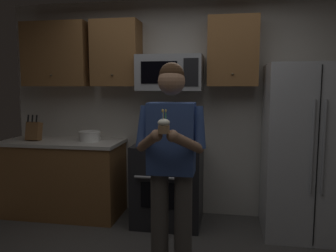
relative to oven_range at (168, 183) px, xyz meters
The scene contains 10 objects.
wall_back 0.94m from the oven_range, 69.02° to the left, with size 4.40×0.10×2.60m, color beige.
oven_range is the anchor object (origin of this frame).
microwave 1.26m from the oven_range, 89.98° to the left, with size 0.74×0.41×0.40m.
refrigerator 1.56m from the oven_range, ahead, with size 0.90×0.75×1.80m.
cabinet_row_upper 1.60m from the oven_range, 163.43° to the left, with size 2.78×0.36×0.76m.
counter_left 1.30m from the oven_range, behind, with size 1.44×0.66×0.92m.
knife_block 1.74m from the oven_range, behind, with size 0.16×0.15×0.32m.
bowl_large_white 1.09m from the oven_range, behind, with size 0.26×0.26×0.12m.
person 1.20m from the oven_range, 78.86° to the right, with size 0.60×0.48×1.76m.
cupcake 1.63m from the oven_range, 81.47° to the right, with size 0.09×0.09×0.17m.
Camera 1 is at (0.50, -2.36, 1.57)m, focal length 36.10 mm.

